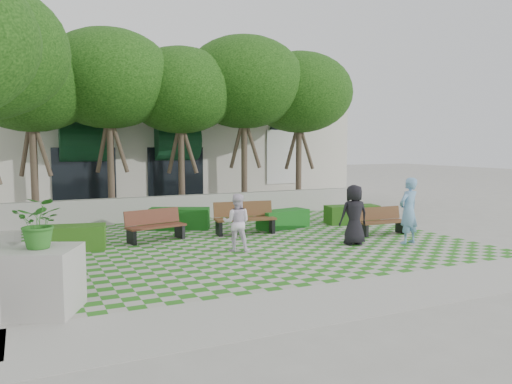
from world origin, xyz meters
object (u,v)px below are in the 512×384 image
hedge_midright (283,219)px  person_blue (409,211)px  hedge_west (68,238)px  person_white (237,222)px  bench_east (381,221)px  hedge_midleft (179,219)px  hedge_east (352,214)px  bench_mid (245,218)px  bench_west (155,226)px  person_dark (354,215)px  planter_front (42,266)px

hedge_midright → person_blue: bearing=-62.3°
hedge_west → person_white: person_white is taller
bench_east → hedge_midleft: bench_east is taller
hedge_east → person_white: 6.09m
hedge_midleft → person_white: person_white is taller
bench_east → person_blue: person_blue is taller
hedge_midright → person_white: (-2.82, -2.64, 0.46)m
bench_mid → bench_west: bench_mid is taller
person_blue → hedge_midright: bearing=-74.2°
bench_east → bench_mid: (-3.86, 1.94, 0.08)m
hedge_midright → person_dark: 3.35m
hedge_west → planter_front: bearing=-99.0°
hedge_midleft → bench_east: bearing=-34.1°
bench_mid → bench_west: size_ratio=1.09×
bench_mid → person_dark: size_ratio=1.17×
planter_front → bench_east: bearing=19.1°
bench_east → hedge_midright: (-2.27, 2.31, -0.10)m
hedge_east → bench_east: bearing=-101.7°
bench_east → person_dark: size_ratio=0.96×
hedge_midright → hedge_midleft: (-3.21, 1.40, 0.04)m
hedge_midleft → planter_front: (-4.48, -7.17, 0.45)m
hedge_midleft → hedge_west: 4.21m
hedge_east → hedge_west: bearing=-176.9°
hedge_east → person_dark: (-2.20, -3.12, 0.53)m
hedge_east → person_white: bearing=-155.8°
person_dark → bench_mid: bearing=-46.1°
person_dark → person_blue: bearing=167.7°
bench_east → hedge_midleft: bearing=147.9°
bench_east → hedge_east: 2.21m
bench_mid → hedge_midright: 1.64m
bench_mid → bench_west: bearing=-173.2°
bench_mid → hedge_east: bearing=10.9°
bench_mid → hedge_midright: size_ratio=1.12×
person_dark → person_white: size_ratio=1.11×
hedge_west → hedge_midright: bearing=5.5°
hedge_east → person_blue: bearing=-101.0°
bench_west → hedge_west: 2.47m
hedge_east → person_dark: bearing=-125.2°
hedge_east → bench_west: bearing=-178.6°
bench_west → hedge_east: 7.17m
bench_mid → person_blue: person_blue is taller
bench_east → person_dark: bearing=-149.5°
person_blue → person_dark: bearing=-32.2°
bench_west → person_dark: 5.79m
bench_west → person_dark: size_ratio=1.08×
hedge_east → hedge_midleft: (-5.93, 1.54, 0.02)m
hedge_midright → person_blue: person_blue is taller
bench_west → bench_mid: bearing=-14.1°
bench_east → hedge_east: bearing=80.3°
bench_west → hedge_midleft: bearing=41.2°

